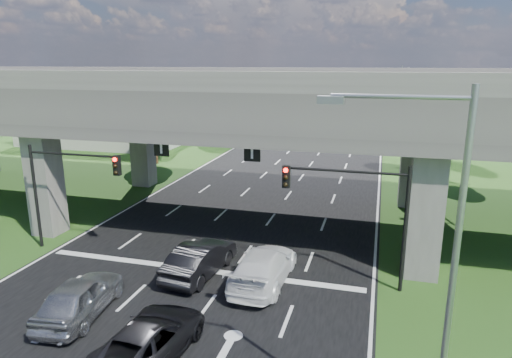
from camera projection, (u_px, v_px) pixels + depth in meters
The scene contains 19 objects.
ground at pixel (168, 303), 20.30m from camera, with size 160.00×160.00×0.00m, color #284A17.
road at pixel (237, 227), 29.63m from camera, with size 18.00×120.00×0.03m, color black.
overpass at pixel (245, 102), 29.52m from camera, with size 80.00×15.00×10.00m.
warehouse at pixel (105, 129), 59.17m from camera, with size 20.00×10.00×4.00m, color #9E9E99.
signal_right at pixel (357, 202), 20.91m from camera, with size 5.76×0.54×6.00m.
signal_left at pixel (66, 179), 24.95m from camera, with size 5.76×0.54×6.00m.
streetlight_near at pixel (436, 265), 10.63m from camera, with size 3.38×0.25×10.00m.
streetlight_far at pixel (400, 118), 38.63m from camera, with size 3.38×0.25×10.00m.
streetlight_beyond at pixel (396, 102), 53.57m from camera, with size 3.38×0.25×10.00m.
tree_left_near at pixel (155, 118), 46.96m from camera, with size 4.50×4.50×7.80m.
tree_left_mid at pixel (164, 115), 55.36m from camera, with size 3.91×3.90×6.76m.
tree_left_far at pixel (217, 102), 61.56m from camera, with size 4.80×4.80×8.32m.
tree_right_near at pixel (431, 128), 41.95m from camera, with size 4.20×4.20×7.28m.
tree_right_mid at pixel (453, 122), 48.72m from camera, with size 3.91×3.90×6.76m.
tree_right_far at pixel (411, 108), 57.06m from camera, with size 4.50×4.50×7.80m.
car_silver at pixel (80, 297), 19.10m from camera, with size 2.01×4.99×1.70m, color #A3A6AB.
car_dark at pixel (200, 259), 22.79m from camera, with size 1.78×5.10×1.68m, color black.
car_white at pixel (263, 267), 21.95m from camera, with size 2.35×5.78×1.68m, color white.
car_trailing at pixel (149, 340), 16.33m from camera, with size 2.48×5.37×1.49m, color black.
Camera 1 is at (8.66, -16.56, 10.44)m, focal length 32.00 mm.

